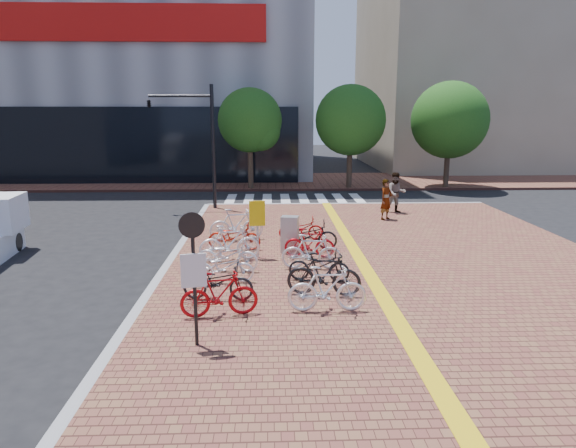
{
  "coord_description": "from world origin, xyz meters",
  "views": [
    {
      "loc": [
        -0.83,
        -13.56,
        4.74
      ],
      "look_at": [
        -0.28,
        1.99,
        1.3
      ],
      "focal_mm": 32.0,
      "sensor_mm": 36.0,
      "label": 1
    }
  ],
  "objects_px": {
    "bike_0": "(219,294)",
    "yellow_sign": "(257,219)",
    "bike_2": "(223,267)",
    "bike_7": "(327,289)",
    "bike_13": "(301,228)",
    "bike_6": "(236,224)",
    "bike_4": "(230,243)",
    "notice_sign": "(193,263)",
    "bike_8": "(324,274)",
    "utility_box": "(290,234)",
    "bike_9": "(319,266)",
    "pedestrian_a": "(386,199)",
    "bike_10": "(311,252)",
    "bike_3": "(227,255)",
    "bike_5": "(234,236)",
    "pedestrian_b": "(396,193)",
    "bike_11": "(310,243)",
    "bike_12": "(309,235)",
    "bike_1": "(218,282)",
    "traffic_light_pole": "(184,124)"
  },
  "relations": [
    {
      "from": "bike_12",
      "to": "bike_13",
      "type": "height_order",
      "value": "bike_12"
    },
    {
      "from": "bike_1",
      "to": "bike_10",
      "type": "height_order",
      "value": "bike_10"
    },
    {
      "from": "bike_0",
      "to": "bike_6",
      "type": "relative_size",
      "value": 0.91
    },
    {
      "from": "notice_sign",
      "to": "bike_2",
      "type": "bearing_deg",
      "value": 86.97
    },
    {
      "from": "bike_3",
      "to": "pedestrian_b",
      "type": "xyz_separation_m",
      "value": [
        7.03,
        8.58,
        0.44
      ]
    },
    {
      "from": "bike_6",
      "to": "bike_13",
      "type": "relative_size",
      "value": 1.21
    },
    {
      "from": "bike_13",
      "to": "yellow_sign",
      "type": "distance_m",
      "value": 2.87
    },
    {
      "from": "bike_2",
      "to": "pedestrian_a",
      "type": "xyz_separation_m",
      "value": [
        6.26,
        8.14,
        0.43
      ]
    },
    {
      "from": "bike_8",
      "to": "yellow_sign",
      "type": "bearing_deg",
      "value": 36.61
    },
    {
      "from": "bike_5",
      "to": "traffic_light_pole",
      "type": "bearing_deg",
      "value": 24.77
    },
    {
      "from": "bike_12",
      "to": "utility_box",
      "type": "relative_size",
      "value": 1.58
    },
    {
      "from": "bike_4",
      "to": "bike_11",
      "type": "distance_m",
      "value": 2.53
    },
    {
      "from": "bike_5",
      "to": "bike_10",
      "type": "xyz_separation_m",
      "value": [
        2.42,
        -2.26,
        0.07
      ]
    },
    {
      "from": "bike_6",
      "to": "bike_11",
      "type": "bearing_deg",
      "value": -142.98
    },
    {
      "from": "bike_0",
      "to": "bike_9",
      "type": "relative_size",
      "value": 1.05
    },
    {
      "from": "bike_11",
      "to": "utility_box",
      "type": "height_order",
      "value": "utility_box"
    },
    {
      "from": "bike_5",
      "to": "pedestrian_a",
      "type": "distance_m",
      "value": 7.82
    },
    {
      "from": "bike_8",
      "to": "bike_9",
      "type": "height_order",
      "value": "bike_8"
    },
    {
      "from": "pedestrian_a",
      "to": "bike_8",
      "type": "bearing_deg",
      "value": -149.8
    },
    {
      "from": "bike_10",
      "to": "pedestrian_a",
      "type": "distance_m",
      "value": 7.97
    },
    {
      "from": "bike_2",
      "to": "bike_7",
      "type": "distance_m",
      "value": 3.38
    },
    {
      "from": "bike_3",
      "to": "bike_6",
      "type": "relative_size",
      "value": 0.95
    },
    {
      "from": "bike_5",
      "to": "bike_10",
      "type": "bearing_deg",
      "value": -128.14
    },
    {
      "from": "notice_sign",
      "to": "traffic_light_pole",
      "type": "height_order",
      "value": "traffic_light_pole"
    },
    {
      "from": "bike_4",
      "to": "yellow_sign",
      "type": "relative_size",
      "value": 1.03
    },
    {
      "from": "bike_5",
      "to": "bike_7",
      "type": "bearing_deg",
      "value": -150.71
    },
    {
      "from": "bike_9",
      "to": "bike_13",
      "type": "bearing_deg",
      "value": 13.9
    },
    {
      "from": "bike_4",
      "to": "traffic_light_pole",
      "type": "relative_size",
      "value": 0.33
    },
    {
      "from": "bike_3",
      "to": "bike_5",
      "type": "xyz_separation_m",
      "value": [
        0.04,
        2.34,
        -0.02
      ]
    },
    {
      "from": "bike_3",
      "to": "utility_box",
      "type": "distance_m",
      "value": 2.73
    },
    {
      "from": "pedestrian_b",
      "to": "bike_3",
      "type": "bearing_deg",
      "value": -129.45
    },
    {
      "from": "bike_4",
      "to": "notice_sign",
      "type": "relative_size",
      "value": 0.7
    },
    {
      "from": "bike_8",
      "to": "utility_box",
      "type": "height_order",
      "value": "utility_box"
    },
    {
      "from": "yellow_sign",
      "to": "notice_sign",
      "type": "relative_size",
      "value": 0.68
    },
    {
      "from": "yellow_sign",
      "to": "bike_7",
      "type": "bearing_deg",
      "value": -69.52
    },
    {
      "from": "bike_0",
      "to": "yellow_sign",
      "type": "distance_m",
      "value": 4.88
    },
    {
      "from": "bike_1",
      "to": "traffic_light_pole",
      "type": "bearing_deg",
      "value": 19.33
    },
    {
      "from": "bike_11",
      "to": "pedestrian_b",
      "type": "distance_m",
      "value": 8.59
    },
    {
      "from": "bike_0",
      "to": "bike_10",
      "type": "height_order",
      "value": "same"
    },
    {
      "from": "bike_1",
      "to": "notice_sign",
      "type": "relative_size",
      "value": 0.65
    },
    {
      "from": "bike_3",
      "to": "traffic_light_pole",
      "type": "distance_m",
      "value": 11.02
    },
    {
      "from": "bike_2",
      "to": "bike_5",
      "type": "height_order",
      "value": "bike_5"
    },
    {
      "from": "bike_3",
      "to": "bike_9",
      "type": "relative_size",
      "value": 1.09
    },
    {
      "from": "bike_7",
      "to": "bike_9",
      "type": "height_order",
      "value": "bike_7"
    },
    {
      "from": "bike_3",
      "to": "bike_13",
      "type": "distance_m",
      "value": 4.34
    },
    {
      "from": "pedestrian_a",
      "to": "utility_box",
      "type": "relative_size",
      "value": 1.43
    },
    {
      "from": "utility_box",
      "to": "bike_2",
      "type": "bearing_deg",
      "value": -122.66
    },
    {
      "from": "bike_5",
      "to": "bike_12",
      "type": "relative_size",
      "value": 0.92
    },
    {
      "from": "bike_8",
      "to": "notice_sign",
      "type": "xyz_separation_m",
      "value": [
        -2.83,
        -2.75,
        1.15
      ]
    },
    {
      "from": "bike_9",
      "to": "bike_3",
      "type": "bearing_deg",
      "value": 79.9
    }
  ]
}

